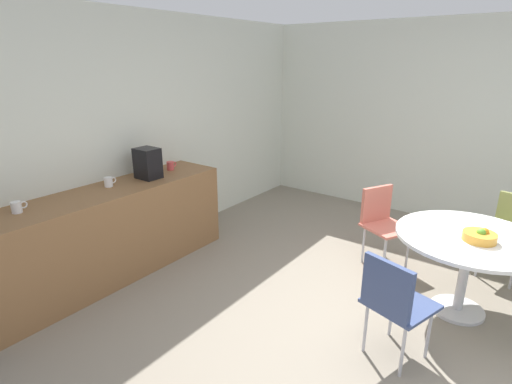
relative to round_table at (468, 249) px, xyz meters
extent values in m
plane|color=gray|center=(-0.80, 0.31, -0.60)|extent=(6.00, 6.00, 0.00)
cube|color=silver|center=(-0.80, 3.31, 0.70)|extent=(6.00, 0.10, 2.60)
cube|color=silver|center=(2.20, 0.31, 0.70)|extent=(0.10, 6.00, 2.60)
cube|color=brown|center=(-1.39, 2.96, -0.15)|extent=(2.49, 0.60, 0.90)
cylinder|color=silver|center=(0.00, 0.00, -0.58)|extent=(0.44, 0.44, 0.03)
cylinder|color=silver|center=(0.00, 0.00, -0.22)|extent=(0.08, 0.08, 0.69)
cylinder|color=white|center=(0.00, 0.00, 0.11)|extent=(1.17, 1.17, 0.03)
cylinder|color=silver|center=(0.76, -0.02, -0.39)|extent=(0.02, 0.02, 0.42)
cylinder|color=silver|center=(1.07, -0.10, -0.39)|extent=(0.02, 0.02, 0.42)
cube|color=#8C934C|center=(0.88, -0.21, -0.16)|extent=(0.51, 0.51, 0.03)
cylinder|color=silver|center=(0.48, 0.59, -0.39)|extent=(0.02, 0.02, 0.42)
cylinder|color=silver|center=(0.20, 0.74, -0.39)|extent=(0.02, 0.02, 0.42)
cylinder|color=silver|center=(0.63, 0.87, -0.39)|extent=(0.02, 0.02, 0.42)
cylinder|color=silver|center=(0.35, 1.02, -0.39)|extent=(0.02, 0.02, 0.42)
cube|color=#DB7260|center=(0.41, 0.80, -0.16)|extent=(0.57, 0.57, 0.03)
cube|color=#DB7260|center=(0.50, 0.97, 0.04)|extent=(0.35, 0.21, 0.38)
cylinder|color=silver|center=(-0.67, 0.37, -0.39)|extent=(0.02, 0.02, 0.42)
cylinder|color=silver|center=(-0.76, 0.07, -0.39)|extent=(0.02, 0.02, 0.42)
cylinder|color=silver|center=(-0.97, 0.46, -0.39)|extent=(0.02, 0.02, 0.42)
cylinder|color=silver|center=(-1.06, 0.16, -0.39)|extent=(0.02, 0.02, 0.42)
cube|color=#384772|center=(-0.86, 0.27, -0.16)|extent=(0.52, 0.52, 0.03)
cube|color=#384772|center=(-1.05, 0.32, 0.04)|extent=(0.15, 0.37, 0.38)
cylinder|color=gold|center=(-0.07, -0.07, 0.16)|extent=(0.25, 0.25, 0.07)
sphere|color=#66B233|center=(-0.07, -0.07, 0.20)|extent=(0.07, 0.07, 0.07)
sphere|color=orange|center=(-0.04, -0.09, 0.20)|extent=(0.07, 0.07, 0.07)
cylinder|color=#D84C4C|center=(-0.51, 3.02, 0.35)|extent=(0.08, 0.08, 0.09)
torus|color=#D84C4C|center=(-0.46, 3.02, 0.35)|extent=(0.06, 0.01, 0.06)
cylinder|color=white|center=(-1.31, 3.04, 0.35)|extent=(0.08, 0.08, 0.09)
torus|color=white|center=(-1.25, 3.04, 0.35)|extent=(0.06, 0.01, 0.06)
cylinder|color=white|center=(-2.17, 3.02, 0.35)|extent=(0.08, 0.08, 0.09)
torus|color=white|center=(-2.11, 3.02, 0.35)|extent=(0.06, 0.01, 0.06)
cube|color=black|center=(-0.87, 2.96, 0.46)|extent=(0.20, 0.24, 0.32)
camera|label=1|loc=(-3.44, -0.37, 1.50)|focal=27.95mm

